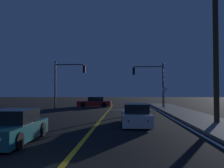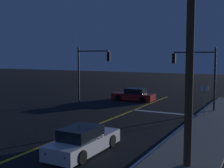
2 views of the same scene
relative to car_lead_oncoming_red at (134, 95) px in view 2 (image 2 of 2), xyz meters
The scene contains 10 objects.
sidewalk_right 18.40m from the car_lead_oncoming_red, 58.50° to the right, with size 3.20×43.13×0.15m, color slate.
lane_line_center 15.86m from the car_lead_oncoming_red, 81.71° to the right, with size 0.20×40.73×0.01m, color gold.
lane_line_edge_right 17.51m from the car_lead_oncoming_red, 63.67° to the right, with size 0.16×40.73×0.01m, color white.
stop_bar 7.34m from the car_lead_oncoming_red, 45.30° to the right, with size 5.73×0.50×0.01m, color white.
car_lead_oncoming_red is the anchor object (origin of this frame).
car_parked_curb_white 17.82m from the car_lead_oncoming_red, 74.43° to the right, with size 1.82×4.74×1.34m.
traffic_signal_near_right 8.57m from the car_lead_oncoming_red, 21.34° to the right, with size 3.82×0.28×5.55m.
traffic_signal_far_left 6.12m from the car_lead_oncoming_red, 124.16° to the right, with size 3.73×0.28×5.72m.
utility_pole_right 20.06m from the car_lead_oncoming_red, 59.55° to the right, with size 1.48×0.34×9.85m.
street_sign_corner 10.31m from the car_lead_oncoming_red, 33.82° to the right, with size 0.56×0.06×2.58m.
Camera 2 is at (10.54, -1.63, 4.83)m, focal length 47.50 mm.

